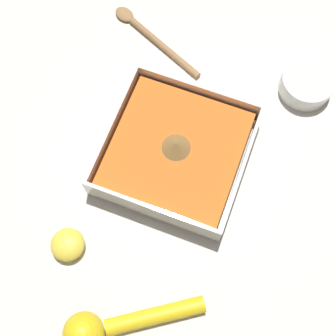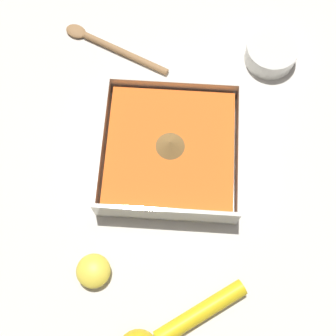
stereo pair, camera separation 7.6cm
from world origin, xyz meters
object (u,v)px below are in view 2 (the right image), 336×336
object	(u,v)px
lemon_half	(93,271)
wooden_spoon	(110,46)
square_dish	(170,151)
spice_bowl	(271,53)

from	to	relation	value
lemon_half	wooden_spoon	xyz separation A→B (m)	(0.41, 0.02, -0.01)
square_dish	spice_bowl	xyz separation A→B (m)	(0.20, -0.17, -0.01)
square_dish	spice_bowl	world-z (taller)	square_dish
lemon_half	wooden_spoon	distance (m)	0.41
spice_bowl	wooden_spoon	world-z (taller)	spice_bowl
spice_bowl	lemon_half	world-z (taller)	spice_bowl
spice_bowl	wooden_spoon	bearing A→B (deg)	89.29
lemon_half	square_dish	bearing A→B (deg)	-27.52
square_dish	lemon_half	xyz separation A→B (m)	(-0.20, 0.11, -0.01)
square_dish	lemon_half	bearing A→B (deg)	152.48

